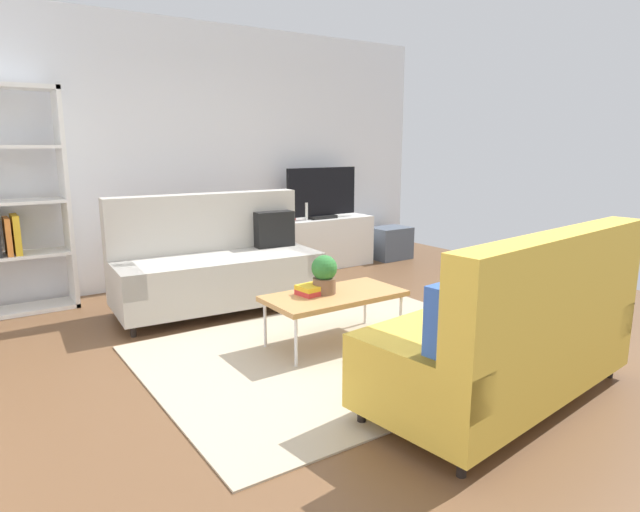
{
  "coord_description": "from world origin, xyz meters",
  "views": [
    {
      "loc": [
        -2.3,
        -3.26,
        1.59
      ],
      "look_at": [
        0.22,
        0.47,
        0.65
      ],
      "focal_mm": 30.63,
      "sensor_mm": 36.0,
      "label": 1
    }
  ],
  "objects_px": {
    "table_book_0": "(313,292)",
    "vase_0": "(279,215)",
    "couch_beige": "(216,264)",
    "vase_1": "(293,214)",
    "tv": "(322,194)",
    "potted_plant": "(324,274)",
    "couch_green": "(510,335)",
    "coffee_table": "(334,297)",
    "tv_console": "(321,243)",
    "storage_trunk": "(390,243)",
    "bottle_0": "(306,211)"
  },
  "relations": [
    {
      "from": "table_book_0",
      "to": "vase_0",
      "type": "height_order",
      "value": "vase_0"
    },
    {
      "from": "couch_beige",
      "to": "vase_1",
      "type": "distance_m",
      "value": 1.77
    },
    {
      "from": "tv",
      "to": "potted_plant",
      "type": "bearing_deg",
      "value": -123.85
    },
    {
      "from": "couch_green",
      "to": "vase_0",
      "type": "distance_m",
      "value": 3.87
    },
    {
      "from": "coffee_table",
      "to": "tv_console",
      "type": "xyz_separation_m",
      "value": [
        1.46,
        2.34,
        -0.07
      ]
    },
    {
      "from": "tv_console",
      "to": "vase_0",
      "type": "relative_size",
      "value": 8.9
    },
    {
      "from": "coffee_table",
      "to": "tv",
      "type": "xyz_separation_m",
      "value": [
        1.46,
        2.32,
        0.56
      ]
    },
    {
      "from": "storage_trunk",
      "to": "bottle_0",
      "type": "height_order",
      "value": "bottle_0"
    },
    {
      "from": "storage_trunk",
      "to": "table_book_0",
      "type": "height_order",
      "value": "table_book_0"
    },
    {
      "from": "vase_0",
      "to": "couch_beige",
      "type": "bearing_deg",
      "value": -142.37
    },
    {
      "from": "potted_plant",
      "to": "tv",
      "type": "bearing_deg",
      "value": 56.15
    },
    {
      "from": "vase_0",
      "to": "vase_1",
      "type": "distance_m",
      "value": 0.19
    },
    {
      "from": "tv",
      "to": "storage_trunk",
      "type": "bearing_deg",
      "value": -4.16
    },
    {
      "from": "vase_0",
      "to": "bottle_0",
      "type": "distance_m",
      "value": 0.35
    },
    {
      "from": "storage_trunk",
      "to": "table_book_0",
      "type": "distance_m",
      "value": 3.47
    },
    {
      "from": "couch_beige",
      "to": "tv",
      "type": "height_order",
      "value": "tv"
    },
    {
      "from": "tv_console",
      "to": "table_book_0",
      "type": "xyz_separation_m",
      "value": [
        -1.61,
        -2.26,
        0.12
      ]
    },
    {
      "from": "couch_beige",
      "to": "bottle_0",
      "type": "distance_m",
      "value": 1.85
    },
    {
      "from": "couch_green",
      "to": "coffee_table",
      "type": "bearing_deg",
      "value": 94.58
    },
    {
      "from": "couch_beige",
      "to": "coffee_table",
      "type": "height_order",
      "value": "couch_beige"
    },
    {
      "from": "couch_green",
      "to": "bottle_0",
      "type": "xyz_separation_m",
      "value": [
        0.93,
        3.73,
        0.3
      ]
    },
    {
      "from": "bottle_0",
      "to": "vase_0",
      "type": "bearing_deg",
      "value": 164.93
    },
    {
      "from": "couch_green",
      "to": "tv_console",
      "type": "bearing_deg",
      "value": 65.74
    },
    {
      "from": "couch_green",
      "to": "storage_trunk",
      "type": "height_order",
      "value": "couch_green"
    },
    {
      "from": "tv_console",
      "to": "storage_trunk",
      "type": "height_order",
      "value": "tv_console"
    },
    {
      "from": "bottle_0",
      "to": "table_book_0",
      "type": "bearing_deg",
      "value": -121.52
    },
    {
      "from": "couch_beige",
      "to": "table_book_0",
      "type": "height_order",
      "value": "couch_beige"
    },
    {
      "from": "couch_beige",
      "to": "storage_trunk",
      "type": "distance_m",
      "value": 3.07
    },
    {
      "from": "vase_0",
      "to": "couch_green",
      "type": "bearing_deg",
      "value": -98.8
    },
    {
      "from": "coffee_table",
      "to": "vase_0",
      "type": "height_order",
      "value": "vase_0"
    },
    {
      "from": "storage_trunk",
      "to": "table_book_0",
      "type": "xyz_separation_m",
      "value": [
        -2.71,
        -2.16,
        0.22
      ]
    },
    {
      "from": "couch_green",
      "to": "tv",
      "type": "bearing_deg",
      "value": 65.65
    },
    {
      "from": "tv",
      "to": "storage_trunk",
      "type": "relative_size",
      "value": 1.92
    },
    {
      "from": "potted_plant",
      "to": "bottle_0",
      "type": "distance_m",
      "value": 2.6
    },
    {
      "from": "tv_console",
      "to": "coffee_table",
      "type": "bearing_deg",
      "value": -121.96
    },
    {
      "from": "couch_beige",
      "to": "potted_plant",
      "type": "distance_m",
      "value": 1.41
    },
    {
      "from": "tv",
      "to": "vase_0",
      "type": "height_order",
      "value": "tv"
    },
    {
      "from": "potted_plant",
      "to": "tv_console",
      "type": "bearing_deg",
      "value": 56.38
    },
    {
      "from": "bottle_0",
      "to": "coffee_table",
      "type": "bearing_deg",
      "value": -117.84
    },
    {
      "from": "table_book_0",
      "to": "potted_plant",
      "type": "bearing_deg",
      "value": -21.3
    },
    {
      "from": "couch_green",
      "to": "table_book_0",
      "type": "xyz_separation_m",
      "value": [
        -0.44,
        1.5,
        -0.01
      ]
    },
    {
      "from": "vase_0",
      "to": "potted_plant",
      "type": "bearing_deg",
      "value": -111.96
    },
    {
      "from": "vase_1",
      "to": "coffee_table",
      "type": "bearing_deg",
      "value": -114.12
    },
    {
      "from": "storage_trunk",
      "to": "vase_1",
      "type": "bearing_deg",
      "value": 174.25
    },
    {
      "from": "couch_beige",
      "to": "couch_green",
      "type": "distance_m",
      "value": 2.92
    },
    {
      "from": "coffee_table",
      "to": "storage_trunk",
      "type": "xyz_separation_m",
      "value": [
        2.56,
        2.24,
        -0.17
      ]
    },
    {
      "from": "tv",
      "to": "bottle_0",
      "type": "distance_m",
      "value": 0.32
    },
    {
      "from": "tv_console",
      "to": "potted_plant",
      "type": "bearing_deg",
      "value": -123.62
    },
    {
      "from": "couch_green",
      "to": "storage_trunk",
      "type": "distance_m",
      "value": 4.32
    },
    {
      "from": "potted_plant",
      "to": "coffee_table",
      "type": "bearing_deg",
      "value": -38.2
    }
  ]
}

